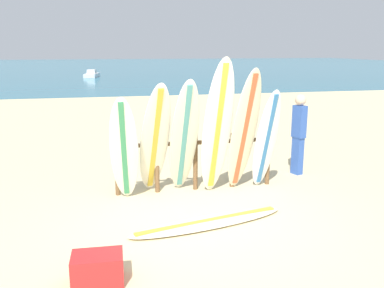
# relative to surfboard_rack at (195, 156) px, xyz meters

# --- Properties ---
(ground_plane) EXTENTS (120.00, 120.00, 0.00)m
(ground_plane) POSITION_rel_surfboard_rack_xyz_m (-0.35, -1.51, -0.67)
(ground_plane) COLOR beige
(ocean_water) EXTENTS (120.00, 80.00, 0.01)m
(ocean_water) POSITION_rel_surfboard_rack_xyz_m (-0.35, 56.49, -0.66)
(ocean_water) COLOR teal
(ocean_water) RESTS_ON ground
(surfboard_rack) EXTENTS (3.11, 0.09, 1.09)m
(surfboard_rack) POSITION_rel_surfboard_rack_xyz_m (0.00, 0.00, 0.00)
(surfboard_rack) COLOR brown
(surfboard_rack) RESTS_ON ground
(surfboard_leaning_far_left) EXTENTS (0.60, 0.72, 1.94)m
(surfboard_leaning_far_left) POSITION_rel_surfboard_rack_xyz_m (-1.39, -0.41, 0.30)
(surfboard_leaning_far_left) COLOR white
(surfboard_leaning_far_left) RESTS_ON ground
(surfboard_leaning_left) EXTENTS (0.66, 1.14, 2.18)m
(surfboard_leaning_left) POSITION_rel_surfboard_rack_xyz_m (-0.82, -0.29, 0.42)
(surfboard_leaning_left) COLOR white
(surfboard_leaning_left) RESTS_ON ground
(surfboard_leaning_center_left) EXTENTS (0.52, 1.11, 2.24)m
(surfboard_leaning_center_left) POSITION_rel_surfboard_rack_xyz_m (-0.30, -0.36, 0.45)
(surfboard_leaning_center_left) COLOR silver
(surfboard_leaning_center_left) RESTS_ON ground
(surfboard_leaning_center) EXTENTS (0.68, 0.80, 2.59)m
(surfboard_leaning_center) POSITION_rel_surfboard_rack_xyz_m (0.31, -0.43, 0.63)
(surfboard_leaning_center) COLOR white
(surfboard_leaning_center) RESTS_ON ground
(surfboard_leaning_center_right) EXTENTS (0.67, 0.85, 2.40)m
(surfboard_leaning_center_right) POSITION_rel_surfboard_rack_xyz_m (0.85, -0.36, 0.53)
(surfboard_leaning_center_right) COLOR beige
(surfboard_leaning_center_right) RESTS_ON ground
(surfboard_leaning_right) EXTENTS (0.57, 0.69, 1.99)m
(surfboard_leaning_right) POSITION_rel_surfboard_rack_xyz_m (1.33, -0.30, 0.33)
(surfboard_leaning_right) COLOR white
(surfboard_leaning_right) RESTS_ON ground
(surfboard_lying_on_sand) EXTENTS (2.70, 1.10, 0.08)m
(surfboard_lying_on_sand) POSITION_rel_surfboard_rack_xyz_m (-0.18, -1.69, -0.63)
(surfboard_lying_on_sand) COLOR beige
(surfboard_lying_on_sand) RESTS_ON ground
(beachgoer_standing) EXTENTS (0.26, 0.32, 1.75)m
(beachgoer_standing) POSITION_rel_surfboard_rack_xyz_m (2.42, 0.52, 0.30)
(beachgoer_standing) COLOR #3359B2
(beachgoer_standing) RESTS_ON ground
(small_boat_offshore) EXTENTS (1.52, 2.83, 0.71)m
(small_boat_offshore) POSITION_rel_surfboard_rack_xyz_m (-2.27, 33.20, -0.41)
(small_boat_offshore) COLOR silver
(small_boat_offshore) RESTS_ON ocean_water
(cooler_box) EXTENTS (0.62, 0.43, 0.36)m
(cooler_box) POSITION_rel_surfboard_rack_xyz_m (-1.89, -3.03, -0.49)
(cooler_box) COLOR red
(cooler_box) RESTS_ON ground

